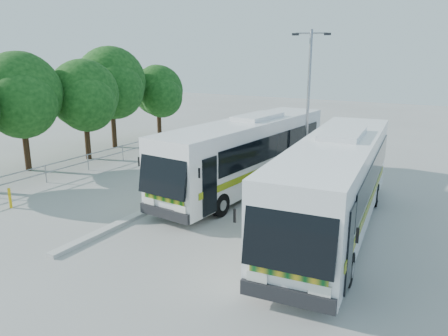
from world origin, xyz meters
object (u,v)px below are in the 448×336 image
Objects in this scene: tree_far_b at (21,94)px; coach_main at (247,152)px; tree_far_c at (85,94)px; tree_far_d at (112,82)px; tree_far_e at (159,91)px; lamppost at (308,100)px; coach_adjacent at (335,182)px; bollard at (10,198)px.

tree_far_b is 0.54× the size of coach_main.
tree_far_c is 0.50× the size of coach_main.
tree_far_c is 0.88× the size of tree_far_d.
tree_far_c is at bearing -86.46° from tree_far_e.
tree_far_c is 0.81× the size of lamppost.
coach_main is (12.52, -8.82, -1.95)m from tree_far_e.
lamppost reaches higher than tree_far_d.
tree_far_d is 14.18m from coach_main.
tree_far_d is 0.57× the size of coach_main.
tree_far_c is at bearing 173.15° from lamppost.
coach_adjacent is (17.99, -12.01, -1.90)m from tree_far_e.
lamppost is 15.31m from bollard.
tree_far_b is 7.97m from bollard.
coach_main is 1.61× the size of lamppost.
lamppost is at bearing -5.28° from tree_far_d.
tree_far_d is 0.92× the size of lamppost.
coach_main is 4.36m from lamppost.
bollard is at bearing -64.58° from tree_far_c.
tree_far_c is at bearing -72.17° from tree_far_d.
coach_main is at bearing -35.16° from tree_far_e.
tree_far_b reaches higher than coach_adjacent.
coach_main is 11.34m from bollard.
tree_far_c is 12.25m from coach_main.
tree_far_e is at bearing 140.45° from coach_adjacent.
coach_main is at bearing 45.12° from bollard.
lamppost reaches higher than bollard.
coach_main is 6.34m from coach_adjacent.
tree_far_c is 0.49× the size of coach_adjacent.
tree_far_d is (-0.30, 7.60, 0.25)m from tree_far_b.
tree_far_c reaches higher than coach_adjacent.
tree_far_c is 7.00× the size of bollard.
coach_adjacent is 14.29× the size of bollard.
lamppost reaches higher than tree_far_e.
tree_far_e is (0.68, 4.50, -0.93)m from tree_far_d.
bollard is at bearing -74.72° from tree_far_e.
coach_adjacent is 7.38m from lamppost.
coach_adjacent is 1.66× the size of lamppost.
tree_far_e is (0.39, 12.10, -0.68)m from tree_far_b.
tree_far_b is at bearing -161.09° from coach_main.
tree_far_e is 17.73m from bollard.
bollard is at bearing -66.78° from tree_far_d.
bollard is at bearing -166.25° from coach_adjacent.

